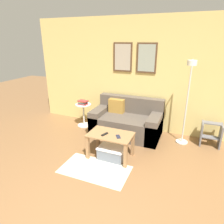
% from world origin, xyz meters
% --- Properties ---
extents(wall_back, '(5.60, 0.09, 2.55)m').
position_xyz_m(wall_back, '(-0.01, 3.24, 1.28)').
color(wall_back, '#DDC472').
rests_on(wall_back, ground_plane).
extents(area_rug, '(1.15, 0.65, 0.01)m').
position_xyz_m(area_rug, '(-0.33, 1.29, 0.00)').
color(area_rug, beige).
rests_on(area_rug, ground_plane).
extents(couch, '(1.52, 0.85, 0.82)m').
position_xyz_m(couch, '(-0.28, 2.79, 0.29)').
color(couch, brown).
rests_on(couch, ground_plane).
extents(coffee_table, '(0.80, 0.50, 0.47)m').
position_xyz_m(coffee_table, '(-0.24, 1.76, 0.36)').
color(coffee_table, '#997047').
rests_on(coffee_table, ground_plane).
extents(storage_bin, '(0.49, 0.40, 0.23)m').
position_xyz_m(storage_bin, '(-0.20, 1.75, 0.12)').
color(storage_bin, slate).
rests_on(storage_bin, ground_plane).
extents(floor_lamp, '(0.24, 0.44, 1.72)m').
position_xyz_m(floor_lamp, '(0.94, 2.73, 1.08)').
color(floor_lamp, silver).
rests_on(floor_lamp, ground_plane).
extents(side_table, '(0.39, 0.39, 0.56)m').
position_xyz_m(side_table, '(-1.42, 2.82, 0.34)').
color(side_table, silver).
rests_on(side_table, ground_plane).
extents(book_stack, '(0.25, 0.20, 0.10)m').
position_xyz_m(book_stack, '(-1.41, 2.80, 0.62)').
color(book_stack, '#B73333').
rests_on(book_stack, side_table).
extents(remote_control, '(0.09, 0.15, 0.02)m').
position_xyz_m(remote_control, '(-0.33, 1.69, 0.48)').
color(remote_control, black).
rests_on(remote_control, coffee_table).
extents(cell_phone, '(0.13, 0.15, 0.01)m').
position_xyz_m(cell_phone, '(-0.08, 1.71, 0.47)').
color(cell_phone, '#1E2338').
rests_on(cell_phone, coffee_table).
extents(step_stool, '(0.38, 0.32, 0.48)m').
position_xyz_m(step_stool, '(1.47, 2.94, 0.25)').
color(step_stool, slate).
rests_on(step_stool, ground_plane).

